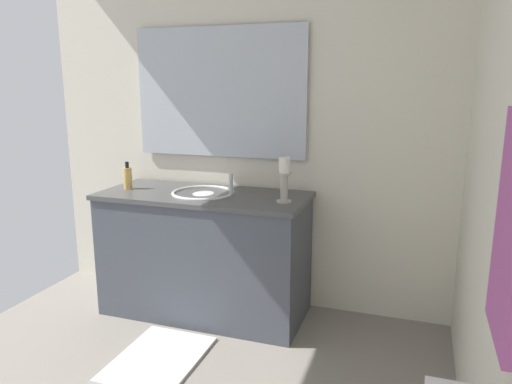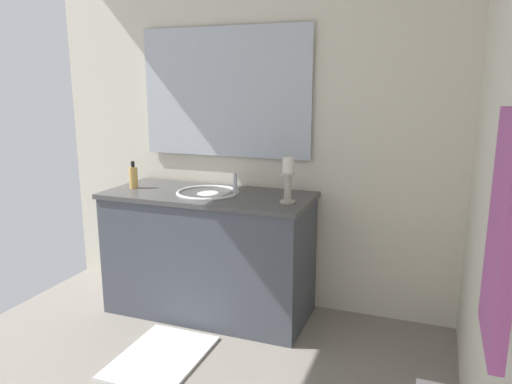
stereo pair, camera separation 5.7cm
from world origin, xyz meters
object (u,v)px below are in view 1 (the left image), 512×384
Objects in this scene: vanity_cabinet at (205,253)px; bath_mat at (158,359)px; candle_holder_tall at (284,179)px; mirror at (219,93)px; sink_basin at (204,199)px; soap_bottle at (128,178)px.

vanity_cabinet is 0.74m from bath_mat.
candle_holder_tall reaches higher than vanity_cabinet.
mirror is 1.68m from bath_mat.
sink_basin is 1.50× the size of candle_holder_tall.
mirror is (-0.28, 0.00, 1.02)m from vanity_cabinet.
candle_holder_tall is (0.34, 0.55, -0.48)m from mirror.
bath_mat is (0.62, 0.00, -0.40)m from vanity_cabinet.
mirror is at bearing -122.13° from candle_holder_tall.
candle_holder_tall is 1.49× the size of soap_bottle.
sink_basin is at bearing 179.91° from bath_mat.
vanity_cabinet is 5.00× the size of candle_holder_tall.
soap_bottle is 0.30× the size of bath_mat.
bath_mat is at bearing 0.00° from mirror.
mirror is at bearing -180.00° from bath_mat.
sink_basin is at bearing 90.00° from vanity_cabinet.
mirror reaches higher than bath_mat.
vanity_cabinet is at bearing -90.00° from sink_basin.
mirror is at bearing 179.99° from vanity_cabinet.
candle_holder_tall is 0.45× the size of bath_mat.
soap_bottle is at bearing -138.26° from bath_mat.
soap_bottle is (-0.03, -1.08, -0.07)m from candle_holder_tall.
mirror reaches higher than soap_bottle.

